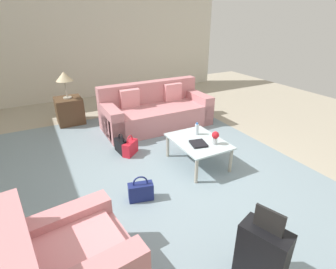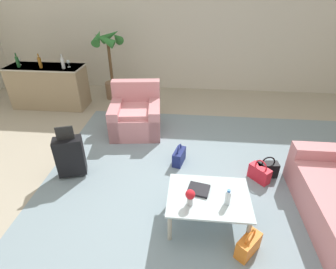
{
  "view_description": "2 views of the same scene",
  "coord_description": "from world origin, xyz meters",
  "px_view_note": "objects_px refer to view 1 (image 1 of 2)",
  "views": [
    {
      "loc": [
        -2.62,
        1.64,
        2.22
      ],
      "look_at": [
        0.32,
        0.08,
        0.68
      ],
      "focal_mm": 28.0,
      "sensor_mm": 36.0,
      "label": 1
    },
    {
      "loc": [
        0.14,
        -2.78,
        2.63
      ],
      "look_at": [
        -0.13,
        -0.03,
        0.95
      ],
      "focal_mm": 28.0,
      "sensor_mm": 36.0,
      "label": 2
    }
  ],
  "objects_px": {
    "water_bottle": "(197,129)",
    "handbag_orange": "(203,141)",
    "coffee_table": "(198,143)",
    "suitcase_black": "(262,256)",
    "couch": "(155,112)",
    "handbag_red": "(130,148)",
    "side_table": "(70,111)",
    "armchair": "(67,269)",
    "flower_vase": "(215,137)",
    "handbag_navy": "(141,191)",
    "handbag_black": "(122,146)",
    "coffee_table_book": "(198,144)",
    "table_lamp": "(64,77)"
  },
  "relations": [
    {
      "from": "water_bottle",
      "to": "handbag_orange",
      "type": "relative_size",
      "value": 0.57
    },
    {
      "from": "handbag_red",
      "to": "handbag_navy",
      "type": "relative_size",
      "value": 1.0
    },
    {
      "from": "coffee_table",
      "to": "suitcase_black",
      "type": "distance_m",
      "value": 2.12
    },
    {
      "from": "table_lamp",
      "to": "suitcase_black",
      "type": "height_order",
      "value": "table_lamp"
    },
    {
      "from": "table_lamp",
      "to": "suitcase_black",
      "type": "xyz_separation_m",
      "value": [
        -4.8,
        -0.8,
        -0.66
      ]
    },
    {
      "from": "armchair",
      "to": "side_table",
      "type": "relative_size",
      "value": 1.82
    },
    {
      "from": "coffee_table",
      "to": "handbag_orange",
      "type": "xyz_separation_m",
      "value": [
        0.43,
        -0.41,
        -0.24
      ]
    },
    {
      "from": "side_table",
      "to": "handbag_red",
      "type": "bearing_deg",
      "value": -161.89
    },
    {
      "from": "couch",
      "to": "side_table",
      "type": "distance_m",
      "value": 1.89
    },
    {
      "from": "handbag_red",
      "to": "handbag_navy",
      "type": "xyz_separation_m",
      "value": [
        -1.21,
        0.31,
        0.0
      ]
    },
    {
      "from": "coffee_table",
      "to": "coffee_table_book",
      "type": "xyz_separation_m",
      "value": [
        -0.12,
        0.08,
        0.07
      ]
    },
    {
      "from": "couch",
      "to": "handbag_red",
      "type": "distance_m",
      "value": 1.39
    },
    {
      "from": "coffee_table_book",
      "to": "handbag_red",
      "type": "height_order",
      "value": "coffee_table_book"
    },
    {
      "from": "coffee_table",
      "to": "suitcase_black",
      "type": "height_order",
      "value": "suitcase_black"
    },
    {
      "from": "couch",
      "to": "table_lamp",
      "type": "relative_size",
      "value": 3.97
    },
    {
      "from": "handbag_navy",
      "to": "couch",
      "type": "bearing_deg",
      "value": -29.56
    },
    {
      "from": "table_lamp",
      "to": "handbag_black",
      "type": "relative_size",
      "value": 1.58
    },
    {
      "from": "armchair",
      "to": "handbag_black",
      "type": "relative_size",
      "value": 2.88
    },
    {
      "from": "handbag_orange",
      "to": "table_lamp",
      "type": "bearing_deg",
      "value": 38.85
    },
    {
      "from": "coffee_table_book",
      "to": "handbag_navy",
      "type": "xyz_separation_m",
      "value": [
        -0.29,
        1.07,
        -0.31
      ]
    },
    {
      "from": "armchair",
      "to": "couch",
      "type": "bearing_deg",
      "value": -36.17
    },
    {
      "from": "flower_vase",
      "to": "handbag_navy",
      "type": "bearing_deg",
      "value": 98.29
    },
    {
      "from": "side_table",
      "to": "couch",
      "type": "bearing_deg",
      "value": -121.98
    },
    {
      "from": "coffee_table",
      "to": "handbag_red",
      "type": "xyz_separation_m",
      "value": [
        0.8,
        0.85,
        -0.24
      ]
    },
    {
      "from": "coffee_table_book",
      "to": "side_table",
      "type": "height_order",
      "value": "side_table"
    },
    {
      "from": "handbag_navy",
      "to": "water_bottle",
      "type": "bearing_deg",
      "value": -64.05
    },
    {
      "from": "water_bottle",
      "to": "side_table",
      "type": "bearing_deg",
      "value": 31.61
    },
    {
      "from": "armchair",
      "to": "handbag_navy",
      "type": "height_order",
      "value": "armchair"
    },
    {
      "from": "couch",
      "to": "handbag_black",
      "type": "relative_size",
      "value": 6.27
    },
    {
      "from": "side_table",
      "to": "handbag_orange",
      "type": "height_order",
      "value": "side_table"
    },
    {
      "from": "flower_vase",
      "to": "table_lamp",
      "type": "distance_m",
      "value": 3.47
    },
    {
      "from": "couch",
      "to": "coffee_table_book",
      "type": "relative_size",
      "value": 8.95
    },
    {
      "from": "coffee_table",
      "to": "side_table",
      "type": "relative_size",
      "value": 1.7
    },
    {
      "from": "coffee_table",
      "to": "water_bottle",
      "type": "relative_size",
      "value": 4.73
    },
    {
      "from": "coffee_table",
      "to": "flower_vase",
      "type": "distance_m",
      "value": 0.32
    },
    {
      "from": "side_table",
      "to": "handbag_navy",
      "type": "bearing_deg",
      "value": -173.85
    },
    {
      "from": "flower_vase",
      "to": "handbag_black",
      "type": "height_order",
      "value": "flower_vase"
    },
    {
      "from": "coffee_table_book",
      "to": "handbag_navy",
      "type": "relative_size",
      "value": 0.7
    },
    {
      "from": "flower_vase",
      "to": "handbag_orange",
      "type": "distance_m",
      "value": 0.82
    },
    {
      "from": "flower_vase",
      "to": "side_table",
      "type": "distance_m",
      "value": 3.45
    },
    {
      "from": "armchair",
      "to": "handbag_navy",
      "type": "relative_size",
      "value": 2.88
    },
    {
      "from": "side_table",
      "to": "handbag_orange",
      "type": "xyz_separation_m",
      "value": [
        -2.37,
        -1.91,
        -0.15
      ]
    },
    {
      "from": "suitcase_black",
      "to": "armchair",
      "type": "bearing_deg",
      "value": 64.87
    },
    {
      "from": "couch",
      "to": "suitcase_black",
      "type": "relative_size",
      "value": 2.64
    },
    {
      "from": "suitcase_black",
      "to": "couch",
      "type": "bearing_deg",
      "value": -11.89
    },
    {
      "from": "side_table",
      "to": "table_lamp",
      "type": "distance_m",
      "value": 0.73
    },
    {
      "from": "armchair",
      "to": "flower_vase",
      "type": "relative_size",
      "value": 5.03
    },
    {
      "from": "side_table",
      "to": "handbag_red",
      "type": "height_order",
      "value": "side_table"
    },
    {
      "from": "suitcase_black",
      "to": "handbag_orange",
      "type": "relative_size",
      "value": 2.37
    },
    {
      "from": "water_bottle",
      "to": "handbag_orange",
      "type": "xyz_separation_m",
      "value": [
        0.23,
        -0.31,
        -0.39
      ]
    }
  ]
}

